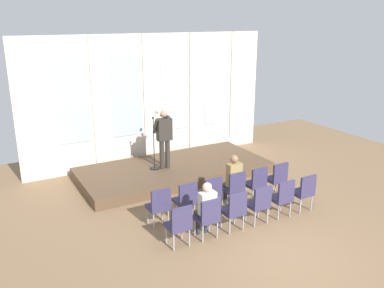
# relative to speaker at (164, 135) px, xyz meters

# --- Properties ---
(ground_plane) EXTENTS (16.59, 16.59, 0.00)m
(ground_plane) POSITION_rel_speaker_xyz_m (0.33, -4.74, -1.32)
(ground_plane) COLOR #846647
(rear_partition) EXTENTS (8.19, 0.14, 4.08)m
(rear_partition) POSITION_rel_speaker_xyz_m (0.37, 1.63, 0.74)
(rear_partition) COLOR silver
(rear_partition) RESTS_ON ground
(stage_platform) EXTENTS (5.57, 2.56, 0.31)m
(stage_platform) POSITION_rel_speaker_xyz_m (0.33, 0.06, -1.16)
(stage_platform) COLOR brown
(stage_platform) RESTS_ON ground
(speaker) EXTENTS (0.52, 0.69, 1.74)m
(speaker) POSITION_rel_speaker_xyz_m (0.00, 0.00, 0.00)
(speaker) COLOR #332D28
(speaker) RESTS_ON stage_platform
(mic_stand) EXTENTS (0.28, 0.28, 1.55)m
(mic_stand) POSITION_rel_speaker_xyz_m (-0.29, 0.09, -0.68)
(mic_stand) COLOR black
(mic_stand) RESTS_ON stage_platform
(chair_r0_c0) EXTENTS (0.46, 0.44, 0.94)m
(chair_r0_c0) POSITION_rel_speaker_xyz_m (-1.37, -2.60, -0.78)
(chair_r0_c0) COLOR #99999E
(chair_r0_c0) RESTS_ON ground
(chair_r0_c1) EXTENTS (0.46, 0.44, 0.94)m
(chair_r0_c1) POSITION_rel_speaker_xyz_m (-0.69, -2.60, -0.78)
(chair_r0_c1) COLOR #99999E
(chair_r0_c1) RESTS_ON ground
(chair_r0_c2) EXTENTS (0.46, 0.44, 0.94)m
(chair_r0_c2) POSITION_rel_speaker_xyz_m (-0.01, -2.60, -0.78)
(chair_r0_c2) COLOR #99999E
(chair_r0_c2) RESTS_ON ground
(chair_r0_c3) EXTENTS (0.46, 0.44, 0.94)m
(chair_r0_c3) POSITION_rel_speaker_xyz_m (0.67, -2.60, -0.78)
(chair_r0_c3) COLOR #99999E
(chair_r0_c3) RESTS_ON ground
(audience_r0_c3) EXTENTS (0.36, 0.39, 1.35)m
(audience_r0_c3) POSITION_rel_speaker_xyz_m (0.67, -2.52, -0.57)
(audience_r0_c3) COLOR #2D2D33
(audience_r0_c3) RESTS_ON ground
(chair_r0_c4) EXTENTS (0.46, 0.44, 0.94)m
(chair_r0_c4) POSITION_rel_speaker_xyz_m (1.35, -2.60, -0.78)
(chair_r0_c4) COLOR #99999E
(chair_r0_c4) RESTS_ON ground
(chair_r0_c5) EXTENTS (0.46, 0.44, 0.94)m
(chair_r0_c5) POSITION_rel_speaker_xyz_m (2.03, -2.60, -0.78)
(chair_r0_c5) COLOR #99999E
(chair_r0_c5) RESTS_ON ground
(chair_r1_c0) EXTENTS (0.46, 0.44, 0.94)m
(chair_r1_c0) POSITION_rel_speaker_xyz_m (-1.37, -3.59, -0.78)
(chair_r1_c0) COLOR #99999E
(chair_r1_c0) RESTS_ON ground
(chair_r1_c1) EXTENTS (0.46, 0.44, 0.94)m
(chair_r1_c1) POSITION_rel_speaker_xyz_m (-0.69, -3.59, -0.78)
(chair_r1_c1) COLOR #99999E
(chair_r1_c1) RESTS_ON ground
(audience_r1_c1) EXTENTS (0.36, 0.39, 1.27)m
(audience_r1_c1) POSITION_rel_speaker_xyz_m (-0.69, -3.50, -0.61)
(audience_r1_c1) COLOR #2D2D33
(audience_r1_c1) RESTS_ON ground
(chair_r1_c2) EXTENTS (0.46, 0.44, 0.94)m
(chair_r1_c2) POSITION_rel_speaker_xyz_m (-0.01, -3.59, -0.78)
(chair_r1_c2) COLOR #99999E
(chair_r1_c2) RESTS_ON ground
(chair_r1_c3) EXTENTS (0.46, 0.44, 0.94)m
(chair_r1_c3) POSITION_rel_speaker_xyz_m (0.67, -3.59, -0.78)
(chair_r1_c3) COLOR #99999E
(chair_r1_c3) RESTS_ON ground
(chair_r1_c4) EXTENTS (0.46, 0.44, 0.94)m
(chair_r1_c4) POSITION_rel_speaker_xyz_m (1.35, -3.59, -0.78)
(chair_r1_c4) COLOR #99999E
(chair_r1_c4) RESTS_ON ground
(chair_r1_c5) EXTENTS (0.46, 0.44, 0.94)m
(chair_r1_c5) POSITION_rel_speaker_xyz_m (2.03, -3.59, -0.78)
(chair_r1_c5) COLOR #99999E
(chair_r1_c5) RESTS_ON ground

